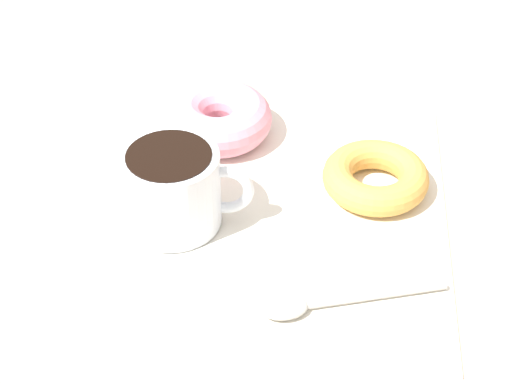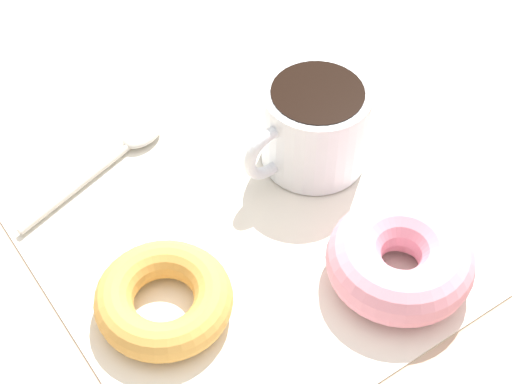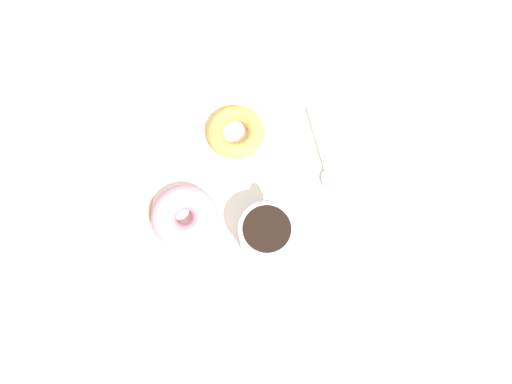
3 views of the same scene
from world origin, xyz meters
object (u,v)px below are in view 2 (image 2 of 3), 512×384
(donut_near_cup, at_px, (164,299))
(spoon, at_px, (122,150))
(coffee_cup, at_px, (314,125))
(donut_far, at_px, (400,260))

(donut_near_cup, distance_m, spoon, 0.15)
(coffee_cup, xyz_separation_m, donut_far, (-0.01, -0.13, -0.02))
(donut_far, bearing_deg, donut_near_cup, 159.21)
(donut_near_cup, xyz_separation_m, donut_far, (0.15, -0.06, 0.01))
(donut_near_cup, bearing_deg, donut_far, -20.79)
(spoon, bearing_deg, donut_near_cup, -104.20)
(donut_far, height_order, spoon, donut_far)
(coffee_cup, relative_size, donut_near_cup, 1.17)
(donut_far, distance_m, spoon, 0.23)
(coffee_cup, distance_m, spoon, 0.15)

